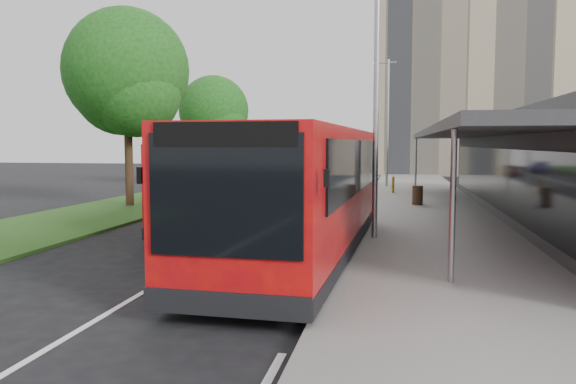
% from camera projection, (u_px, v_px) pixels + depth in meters
% --- Properties ---
extents(ground, '(120.00, 120.00, 0.00)m').
position_uv_depth(ground, '(215.00, 250.00, 15.21)').
color(ground, black).
rests_on(ground, ground).
extents(pavement, '(5.00, 80.00, 0.15)m').
position_uv_depth(pavement, '(416.00, 190.00, 33.63)').
color(pavement, gray).
rests_on(pavement, ground).
extents(grass_verge, '(5.00, 80.00, 0.10)m').
position_uv_depth(grass_verge, '(210.00, 187.00, 36.09)').
color(grass_verge, '#254E19').
rests_on(grass_verge, ground).
extents(lane_centre_line, '(0.12, 70.00, 0.01)m').
position_uv_depth(lane_centre_line, '(304.00, 198.00, 29.88)').
color(lane_centre_line, silver).
rests_on(lane_centre_line, ground).
extents(kerb_dashes, '(0.12, 56.00, 0.01)m').
position_uv_depth(kerb_dashes, '(370.00, 192.00, 33.16)').
color(kerb_dashes, silver).
rests_on(kerb_dashes, ground).
extents(office_block, '(22.00, 12.00, 18.00)m').
position_uv_depth(office_block, '(497.00, 78.00, 52.85)').
color(office_block, '#C2AD88').
rests_on(office_block, ground).
extents(station_building, '(7.70, 26.00, 4.00)m').
position_uv_depth(station_building, '(563.00, 166.00, 20.80)').
color(station_building, '#2B2C2E').
rests_on(station_building, ground).
extents(tree_mid, '(5.51, 5.51, 8.85)m').
position_uv_depth(tree_mid, '(127.00, 79.00, 24.89)').
color(tree_mid, '#341F15').
rests_on(tree_mid, ground).
extents(tree_far, '(4.55, 4.55, 7.30)m').
position_uv_depth(tree_far, '(214.00, 115.00, 36.72)').
color(tree_far, '#341F15').
rests_on(tree_far, ground).
extents(lamp_post_near, '(1.44, 0.28, 8.00)m').
position_uv_depth(lamp_post_near, '(373.00, 79.00, 15.97)').
color(lamp_post_near, '#95979D').
rests_on(lamp_post_near, pavement).
extents(lamp_post_far, '(1.44, 0.28, 8.00)m').
position_uv_depth(lamp_post_far, '(386.00, 114.00, 35.53)').
color(lamp_post_far, '#95979D').
rests_on(lamp_post_far, pavement).
extents(bus_main, '(3.33, 11.57, 3.25)m').
position_uv_depth(bus_main, '(301.00, 193.00, 14.04)').
color(bus_main, red).
rests_on(bus_main, ground).
extents(bus_second, '(3.13, 10.28, 2.87)m').
position_uv_depth(bus_second, '(228.00, 183.00, 20.30)').
color(bus_second, red).
rests_on(bus_second, ground).
extents(litter_bin, '(0.61, 0.61, 0.85)m').
position_uv_depth(litter_bin, '(418.00, 195.00, 25.06)').
color(litter_bin, '#392417').
rests_on(litter_bin, pavement).
extents(bollard, '(0.18, 0.18, 0.90)m').
position_uv_depth(bollard, '(393.00, 185.00, 31.07)').
color(bollard, '#FFB10D').
rests_on(bollard, pavement).
extents(car_near, '(1.96, 3.34, 1.07)m').
position_uv_depth(car_near, '(368.00, 169.00, 51.68)').
color(car_near, '#570F0C').
rests_on(car_near, ground).
extents(car_far, '(2.44, 3.57, 1.11)m').
position_uv_depth(car_far, '(333.00, 165.00, 58.72)').
color(car_far, navy).
rests_on(car_far, ground).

